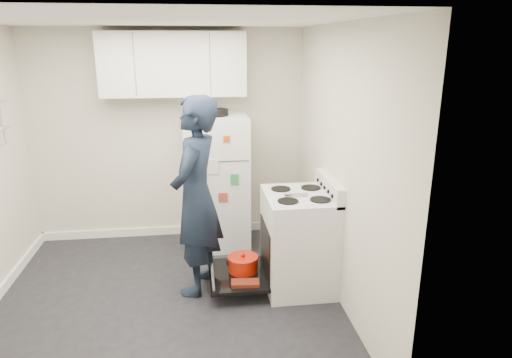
{
  "coord_description": "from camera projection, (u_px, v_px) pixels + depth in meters",
  "views": [
    {
      "loc": [
        0.33,
        -3.85,
        2.34
      ],
      "look_at": [
        0.89,
        0.39,
        1.05
      ],
      "focal_mm": 32.0,
      "sensor_mm": 36.0,
      "label": 1
    }
  ],
  "objects": [
    {
      "name": "room",
      "position": [
        157.0,
        177.0,
        3.96
      ],
      "size": [
        3.21,
        3.21,
        2.51
      ],
      "color": "black",
      "rests_on": "ground"
    },
    {
      "name": "electric_range",
      "position": [
        297.0,
        241.0,
        4.45
      ],
      "size": [
        0.66,
        0.76,
        1.1
      ],
      "color": "silver",
      "rests_on": "ground"
    },
    {
      "name": "open_oven_door",
      "position": [
        240.0,
        269.0,
        4.48
      ],
      "size": [
        0.55,
        0.7,
        0.23
      ],
      "color": "black",
      "rests_on": "ground"
    },
    {
      "name": "refrigerator",
      "position": [
        217.0,
        181.0,
        5.31
      ],
      "size": [
        0.72,
        0.74,
        1.62
      ],
      "color": "white",
      "rests_on": "ground"
    },
    {
      "name": "upper_cabinets",
      "position": [
        173.0,
        64.0,
        5.05
      ],
      "size": [
        1.6,
        0.33,
        0.7
      ],
      "primitive_type": "cube",
      "color": "silver",
      "rests_on": "room"
    },
    {
      "name": "person",
      "position": [
        196.0,
        197.0,
        4.26
      ],
      "size": [
        0.66,
        0.8,
        1.89
      ],
      "primitive_type": "imported",
      "rotation": [
        0.0,
        0.0,
        -1.92
      ],
      "color": "black",
      "rests_on": "ground"
    }
  ]
}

